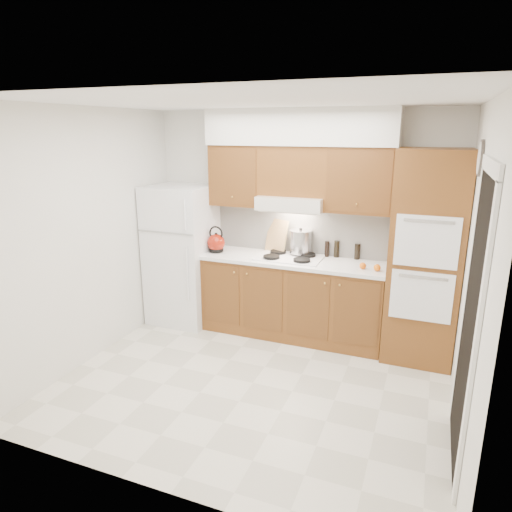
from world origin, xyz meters
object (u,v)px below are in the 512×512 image
at_px(oven_cabinet, 425,258).
at_px(kettle, 216,243).
at_px(fridge, 183,255).
at_px(stock_pot, 300,242).

relative_size(oven_cabinet, kettle, 10.38).
relative_size(fridge, kettle, 8.11).
bearing_deg(stock_pot, oven_cabinet, -8.16).
bearing_deg(fridge, stock_pot, 9.11).
bearing_deg(kettle, oven_cabinet, 1.64).
xyz_separation_m(kettle, stock_pot, (0.98, 0.24, 0.05)).
distance_m(fridge, kettle, 0.51).
bearing_deg(kettle, fridge, -179.50).
bearing_deg(stock_pot, fridge, -170.89).
relative_size(fridge, stock_pot, 6.55).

